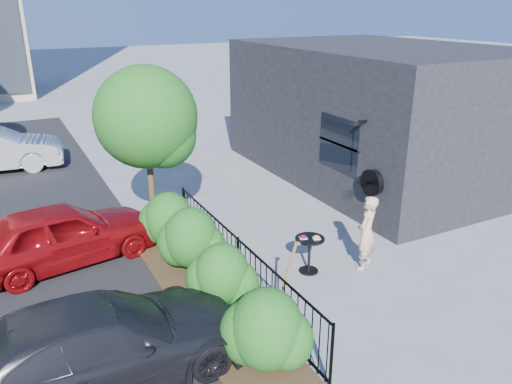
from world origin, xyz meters
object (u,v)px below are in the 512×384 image
cafe_table (309,249)px  car_darkgrey (99,344)px  patio_tree (150,124)px  woman (366,233)px  shovel (284,287)px  car_red (61,234)px

cafe_table → car_darkgrey: bearing=-163.7°
patio_tree → woman: size_ratio=2.49×
cafe_table → car_darkgrey: car_darkgrey is taller
shovel → patio_tree: bearing=103.6°
car_darkgrey → woman: bearing=-82.5°
woman → car_red: size_ratio=0.41×
cafe_table → shovel: (-1.32, -1.22, 0.13)m
shovel → car_darkgrey: size_ratio=0.34×
woman → car_darkgrey: (-5.51, -0.90, -0.15)m
patio_tree → shovel: size_ratio=2.64×
cafe_table → shovel: size_ratio=0.54×
woman → car_darkgrey: bearing=-21.5°
cafe_table → woman: woman is taller
patio_tree → woman: (3.42, -3.20, -1.97)m
woman → shovel: size_ratio=1.06×
patio_tree → car_red: bearing=-177.1°
shovel → car_red: shovel is taller
woman → car_red: 6.31m
woman → shovel: 2.58m
shovel → cafe_table: bearing=42.7°
cafe_table → patio_tree: bearing=129.2°
patio_tree → cafe_table: (2.30, -2.82, -2.24)m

